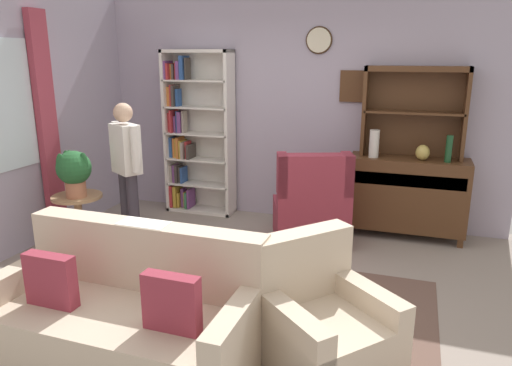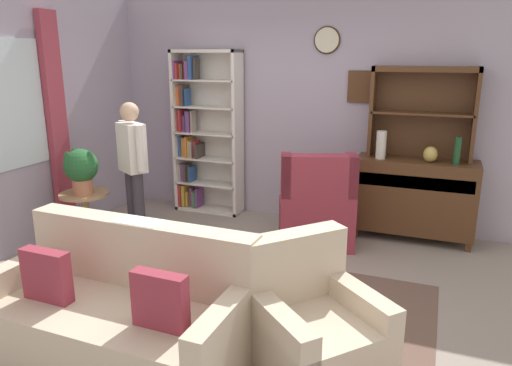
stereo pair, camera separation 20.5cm
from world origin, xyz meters
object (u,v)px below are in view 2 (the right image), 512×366
Objects in this scene: vase_round at (430,154)px; sideboard_hutch at (423,100)px; potted_plant_small at (68,248)px; coffee_table at (182,269)px; wingback_chair at (316,211)px; couch_floral at (121,314)px; bookshelf at (203,134)px; vase_tall at (381,145)px; potted_plant_large at (81,168)px; armchair_floral at (313,329)px; sideboard at (414,196)px; book_stack at (178,250)px; person_reading at (133,163)px; bottle_wine at (457,151)px; plant_stand at (86,213)px.

sideboard_hutch is at bearing 126.48° from vase_round.
potted_plant_small is 0.33× the size of coffee_table.
couch_floral is at bearing -106.65° from wingback_chair.
wingback_chair is at bearing -20.70° from bookshelf.
vase_tall reaches higher than potted_plant_large.
potted_plant_large is (-2.82, 1.13, 0.60)m from armchair_floral.
coffee_table is (-1.77, -2.26, -0.65)m from vase_round.
book_stack is (-1.73, -2.24, -0.04)m from sideboard.
person_reading is (0.43, 0.31, 0.02)m from potted_plant_large.
bottle_wine is 1.36× the size of book_stack.
book_stack is at bearing -10.80° from potted_plant_small.
wingback_chair is 2.05m from person_reading.
coffee_table is at bearing -13.32° from potted_plant_small.
coffee_table is 0.17m from book_stack.
bookshelf reaches higher than armchair_floral.
wingback_chair is at bearing 20.07° from person_reading.
coffee_table is at bearing -41.95° from person_reading.
wingback_chair is 1.75× the size of plant_stand.
armchair_floral is at bearing -21.73° from potted_plant_large.
vase_tall is at bearing -154.11° from sideboard_hutch.
book_stack is at bearing -134.57° from bottle_wine.
bottle_wine is at bearing 19.61° from person_reading.
sideboard is 6.04× the size of book_stack.
potted_plant_small is (-0.48, -2.04, -0.87)m from bookshelf.
sideboard_hutch reaches higher than book_stack.
vase_tall is 0.29× the size of armchair_floral.
bottle_wine is 4.12m from potted_plant_small.
potted_plant_small is (0.13, -0.45, -0.22)m from plant_stand.
bottle_wine is at bearing -12.89° from sideboard.
bookshelf is 2.74m from sideboard.
bookshelf is 1.34m from person_reading.
book_stack is (0.97, -2.32, -0.56)m from bookshelf.
wingback_chair is (0.74, 2.46, 0.07)m from couch_floral.
potted_plant_large is 0.31× the size of person_reading.
armchair_floral is 1.80× the size of plant_stand.
sideboard is at bearing -90.00° from sideboard_hutch.
potted_plant_large is at bearing -143.88° from person_reading.
person_reading is (-2.84, -1.35, -0.65)m from sideboard_hutch.
bookshelf is 2.00× the size of wingback_chair.
bookshelf is 1.75m from potted_plant_large.
person_reading is (-3.23, -1.15, -0.16)m from bottle_wine.
coffee_table is at bearing 83.66° from couch_floral.
couch_floral is 2.19m from person_reading.
couch_floral is 3.71× the size of potted_plant_large.
wingback_chair is at bearing 22.23° from plant_stand.
armchair_floral is at bearing -14.82° from potted_plant_small.
book_stack is at bearing 160.80° from armchair_floral.
armchair_floral is 1.03× the size of wingback_chair.
vase_round is 0.16× the size of wingback_chair.
book_stack reaches higher than coffee_table.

